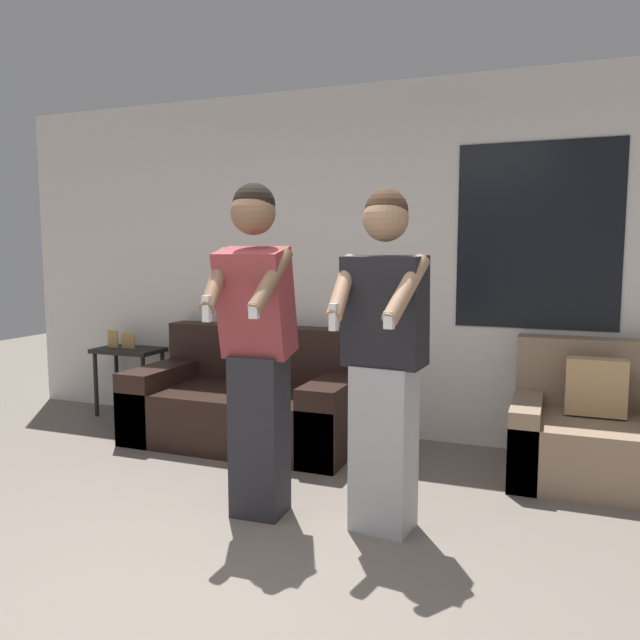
{
  "coord_description": "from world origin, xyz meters",
  "views": [
    {
      "loc": [
        1.39,
        -1.88,
        1.45
      ],
      "look_at": [
        0.23,
        1.13,
        1.09
      ],
      "focal_mm": 35.0,
      "sensor_mm": 36.0,
      "label": 1
    }
  ],
  "objects_px": {
    "armchair": "(594,434)",
    "person_left": "(257,345)",
    "side_table": "(128,359)",
    "person_right": "(384,358)",
    "couch": "(251,403)"
  },
  "relations": [
    {
      "from": "couch",
      "to": "side_table",
      "type": "xyz_separation_m",
      "value": [
        -1.33,
        0.26,
        0.22
      ]
    },
    {
      "from": "couch",
      "to": "person_left",
      "type": "relative_size",
      "value": 0.96
    },
    {
      "from": "person_right",
      "to": "couch",
      "type": "bearing_deg",
      "value": 139.94
    },
    {
      "from": "side_table",
      "to": "person_right",
      "type": "bearing_deg",
      "value": -27.47
    },
    {
      "from": "couch",
      "to": "person_right",
      "type": "distance_m",
      "value": 1.88
    },
    {
      "from": "couch",
      "to": "armchair",
      "type": "xyz_separation_m",
      "value": [
        2.42,
        0.04,
        0.01
      ]
    },
    {
      "from": "couch",
      "to": "side_table",
      "type": "distance_m",
      "value": 1.38
    },
    {
      "from": "armchair",
      "to": "person_left",
      "type": "bearing_deg",
      "value": -144.03
    },
    {
      "from": "side_table",
      "to": "person_left",
      "type": "relative_size",
      "value": 0.42
    },
    {
      "from": "couch",
      "to": "person_right",
      "type": "xyz_separation_m",
      "value": [
        1.36,
        -1.14,
        0.62
      ]
    },
    {
      "from": "armchair",
      "to": "person_left",
      "type": "distance_m",
      "value": 2.25
    },
    {
      "from": "armchair",
      "to": "side_table",
      "type": "distance_m",
      "value": 3.76
    },
    {
      "from": "armchair",
      "to": "person_right",
      "type": "bearing_deg",
      "value": -131.79
    },
    {
      "from": "couch",
      "to": "person_left",
      "type": "xyz_separation_m",
      "value": [
        0.68,
        -1.22,
        0.66
      ]
    },
    {
      "from": "armchair",
      "to": "couch",
      "type": "bearing_deg",
      "value": -178.99
    }
  ]
}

